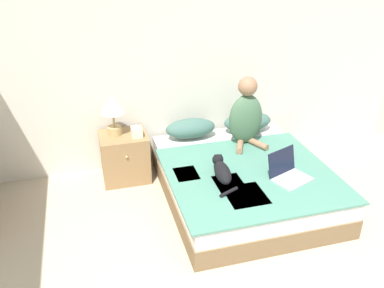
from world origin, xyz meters
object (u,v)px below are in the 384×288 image
Objects in this scene: table_lamp at (113,108)px; tissue_box at (137,132)px; pillow_near at (191,128)px; nightstand at (125,157)px; cat_tabby at (222,171)px; pillow_far at (248,122)px; laptop_open at (288,173)px; bed at (243,181)px; person_sitting at (246,115)px.

table_lamp is 3.34× the size of tissue_box.
pillow_near is 1.07× the size of nightstand.
pillow_far is at bearing -28.81° from cat_tabby.
tissue_box reaches higher than pillow_far.
laptop_open is 1.70m from tissue_box.
bed is 2.43× the size of person_sitting.
nightstand is 1.20× the size of table_lamp.
table_lamp reaches higher than nightstand.
nightstand is (-0.80, -0.06, -0.24)m from pillow_near.
bed is at bearing 109.66° from laptop_open.
table_lamp is (-1.25, 0.78, 0.68)m from bed.
cat_tabby is (0.05, -0.98, -0.03)m from pillow_near.
table_lamp is (-0.08, 0.04, 0.60)m from nightstand.
bed is 3.30× the size of cat_tabby.
pillow_near reaches higher than cat_tabby.
laptop_open is (0.69, -1.16, -0.06)m from pillow_near.
tissue_box is at bearing 147.27° from bed.
nightstand is at bearing -177.88° from pillow_far.
tissue_box reaches higher than laptop_open.
cat_tabby is 0.66m from laptop_open.
table_lamp is (-1.57, 1.14, 0.42)m from laptop_open.
laptop_open is at bearing -48.70° from bed.
cat_tabby reaches higher than bed.
cat_tabby is at bearing -46.99° from nightstand.
tissue_box is at bearing -168.13° from pillow_near.
pillow_near is at bearing 150.98° from person_sitting.
cat_tabby is 1.11m from tissue_box.
laptop_open is 1.99m from table_lamp.
pillow_near is (-0.36, 0.79, 0.32)m from bed.
pillow_far is 1.66m from table_lamp.
pillow_far is 1.02× the size of cat_tabby.
pillow_near is 1.35m from laptop_open.
laptop_open is at bearing -36.56° from nightstand.
person_sitting is 1.69× the size of table_lamp.
person_sitting is (-0.16, -0.31, 0.23)m from pillow_far.
cat_tabby is at bearing -149.58° from bed.
bed is at bearing -32.29° from nightstand.
tissue_box is at bearing -27.51° from table_lamp.
table_lamp is at bearing 152.49° from tissue_box.
bed is 4.28× the size of laptop_open.
pillow_far is at bearing 66.28° from laptop_open.
tissue_box is at bearing -29.10° from nightstand.
bed is 13.78× the size of tissue_box.
laptop_open is at bearing -81.83° from person_sitting.
person_sitting reaches higher than pillow_far.
person_sitting is 0.88m from cat_tabby.
tissue_box is (0.15, -0.08, 0.34)m from nightstand.
table_lamp is (-1.62, -0.02, 0.36)m from pillow_far.
table_lamp is at bearing 155.37° from nightstand.
pillow_far is (0.73, 0.00, 0.00)m from pillow_near.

